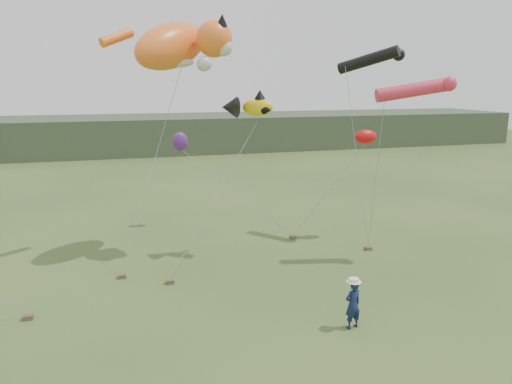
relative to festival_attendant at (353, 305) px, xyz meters
The scene contains 8 objects.
ground 2.40m from the festival_attendant, 145.46° to the left, with size 120.00×120.00×0.00m, color #385123.
headland 46.25m from the festival_attendant, 96.17° to the left, with size 90.00×13.00×4.00m.
festival_attendant is the anchor object (origin of this frame).
sandbag_anchors 7.29m from the festival_attendant, 118.16° to the left, with size 15.08×6.10×0.17m.
cat_kite 13.60m from the festival_attendant, 112.79° to the left, with size 5.77×4.55×3.01m.
fish_kite 10.30m from the festival_attendant, 99.03° to the left, with size 2.57×1.70×1.24m.
tube_kites 11.85m from the festival_attendant, 52.52° to the left, with size 3.40×6.13×2.63m.
misc_kites 12.08m from the festival_attendant, 84.56° to the left, with size 9.80×5.36×1.36m.
Camera 1 is at (-5.47, -14.94, 7.98)m, focal length 35.00 mm.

